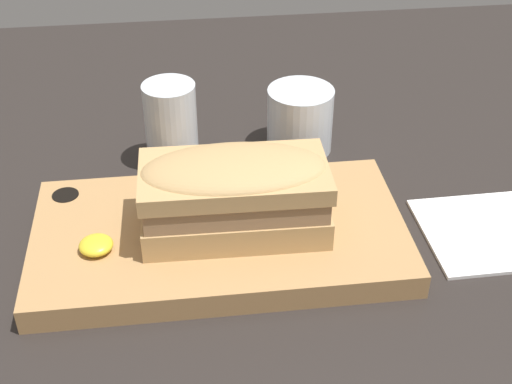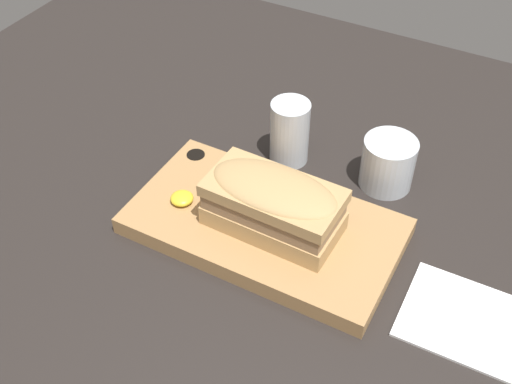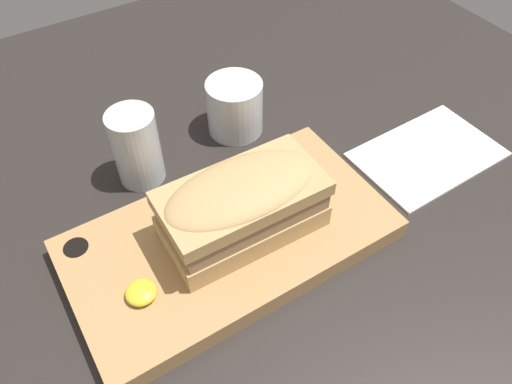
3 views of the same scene
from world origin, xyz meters
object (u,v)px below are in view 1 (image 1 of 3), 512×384
Objects in this scene: water_glass at (171,131)px; wine_glass at (300,122)px; serving_board at (218,236)px; sandwich at (234,191)px.

water_glass reaches higher than wine_glass.
water_glass is at bearing 104.24° from serving_board.
wine_glass is (10.10, 19.02, -3.62)cm from sandwich.
sandwich is 21.84cm from wine_glass.
wine_glass is at bearing 62.03° from sandwich.
sandwich is (1.71, -0.52, 5.95)cm from serving_board.
sandwich reaches higher than serving_board.
water_glass is at bearing 109.04° from sandwich.
sandwich is 1.75× the size of water_glass.
water_glass is at bearing -173.75° from wine_glass.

